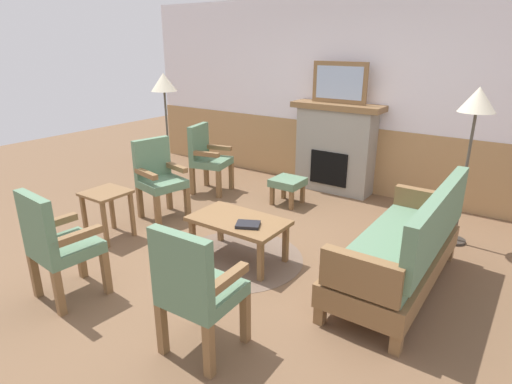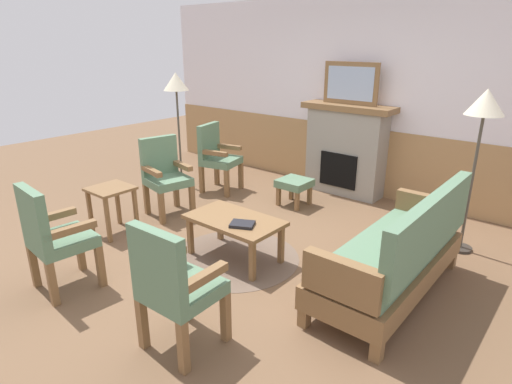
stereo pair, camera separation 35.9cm
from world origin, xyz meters
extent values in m
plane|color=brown|center=(0.00, 0.00, 0.00)|extent=(14.00, 14.00, 0.00)
cube|color=white|center=(0.00, 2.60, 1.35)|extent=(7.20, 0.12, 2.70)
cube|color=#A87F51|center=(0.00, 2.53, 0.47)|extent=(7.20, 0.02, 0.95)
cube|color=gray|center=(0.00, 2.35, 0.60)|extent=(1.10, 0.36, 1.20)
cube|color=black|center=(0.00, 2.16, 0.38)|extent=(0.56, 0.02, 0.48)
cube|color=brown|center=(0.00, 2.35, 1.24)|extent=(1.30, 0.44, 0.08)
cube|color=brown|center=(0.00, 2.35, 1.56)|extent=(0.80, 0.03, 0.56)
cube|color=#9EB2D1|center=(0.00, 2.33, 1.56)|extent=(0.68, 0.01, 0.44)
cube|color=brown|center=(1.29, 1.06, 0.08)|extent=(0.08, 0.08, 0.16)
cube|color=brown|center=(1.29, -0.62, 0.08)|extent=(0.08, 0.08, 0.16)
cube|color=brown|center=(1.89, 1.06, 0.08)|extent=(0.08, 0.08, 0.16)
cube|color=brown|center=(1.89, -0.62, 0.08)|extent=(0.08, 0.08, 0.16)
cube|color=brown|center=(1.59, 0.22, 0.26)|extent=(0.70, 1.80, 0.20)
cube|color=#5B7F60|center=(1.59, 0.22, 0.42)|extent=(0.60, 1.70, 0.12)
cube|color=#5B7F60|center=(1.89, 0.22, 0.73)|extent=(0.10, 1.70, 0.50)
cube|color=brown|center=(1.59, 1.07, 0.53)|extent=(0.60, 0.10, 0.30)
cube|color=brown|center=(1.59, -0.63, 0.53)|extent=(0.60, 0.10, 0.30)
cube|color=brown|center=(-0.29, -0.37, 0.20)|extent=(0.05, 0.05, 0.40)
cube|color=brown|center=(0.55, -0.37, 0.20)|extent=(0.05, 0.05, 0.40)
cube|color=brown|center=(-0.29, 0.07, 0.20)|extent=(0.05, 0.05, 0.40)
cube|color=brown|center=(0.55, 0.07, 0.20)|extent=(0.05, 0.05, 0.40)
cube|color=brown|center=(0.13, -0.15, 0.42)|extent=(0.96, 0.56, 0.04)
cylinder|color=brown|center=(0.13, -0.15, 0.00)|extent=(1.32, 1.32, 0.01)
cube|color=black|center=(0.31, -0.23, 0.46)|extent=(0.28, 0.25, 0.03)
cube|color=brown|center=(-0.41, 1.32, 0.13)|extent=(0.05, 0.05, 0.26)
cube|color=brown|center=(-0.11, 1.32, 0.13)|extent=(0.05, 0.05, 0.26)
cube|color=brown|center=(-0.41, 1.62, 0.13)|extent=(0.05, 0.05, 0.26)
cube|color=brown|center=(-0.11, 1.62, 0.13)|extent=(0.05, 0.05, 0.26)
cube|color=#5B7F60|center=(-0.26, 1.47, 0.31)|extent=(0.40, 0.40, 0.10)
cube|color=brown|center=(-1.03, 0.33, 0.20)|extent=(0.07, 0.07, 0.40)
cube|color=brown|center=(-1.12, -0.08, 0.20)|extent=(0.07, 0.07, 0.40)
cube|color=brown|center=(-1.44, 0.42, 0.20)|extent=(0.07, 0.07, 0.40)
cube|color=brown|center=(-1.53, 0.01, 0.20)|extent=(0.07, 0.07, 0.40)
cube|color=#5B7F60|center=(-1.28, 0.17, 0.45)|extent=(0.57, 0.57, 0.10)
cube|color=#5B7F60|center=(-1.48, 0.21, 0.74)|extent=(0.18, 0.49, 0.48)
cube|color=brown|center=(-1.24, 0.37, 0.62)|extent=(0.44, 0.16, 0.06)
cube|color=brown|center=(-1.32, -0.03, 0.62)|extent=(0.44, 0.16, 0.06)
cube|color=brown|center=(-1.27, 1.52, 0.20)|extent=(0.07, 0.07, 0.40)
cube|color=brown|center=(-1.17, 1.12, 0.20)|extent=(0.07, 0.07, 0.40)
cube|color=brown|center=(-1.68, 1.43, 0.20)|extent=(0.07, 0.07, 0.40)
cube|color=brown|center=(-1.58, 1.02, 0.20)|extent=(0.07, 0.07, 0.40)
cube|color=#5B7F60|center=(-1.43, 1.27, 0.45)|extent=(0.58, 0.58, 0.10)
cube|color=#5B7F60|center=(-1.62, 1.23, 0.74)|extent=(0.19, 0.49, 0.48)
cube|color=brown|center=(-1.47, 1.47, 0.62)|extent=(0.44, 0.17, 0.06)
cube|color=brown|center=(-1.38, 1.07, 0.62)|extent=(0.44, 0.17, 0.06)
cube|color=brown|center=(0.52, -1.14, 0.20)|extent=(0.06, 0.06, 0.40)
cube|color=brown|center=(0.93, -1.12, 0.20)|extent=(0.06, 0.06, 0.40)
cube|color=brown|center=(0.53, -1.56, 0.20)|extent=(0.06, 0.06, 0.40)
cube|color=brown|center=(0.95, -1.54, 0.20)|extent=(0.06, 0.06, 0.40)
cube|color=#5B7F60|center=(0.73, -1.34, 0.45)|extent=(0.50, 0.50, 0.10)
cube|color=#5B7F60|center=(0.74, -1.54, 0.74)|extent=(0.48, 0.10, 0.48)
cube|color=brown|center=(0.53, -1.35, 0.62)|extent=(0.09, 0.44, 0.06)
cube|color=brown|center=(0.94, -1.33, 0.62)|extent=(0.09, 0.44, 0.06)
cube|color=brown|center=(-0.85, -1.27, 0.20)|extent=(0.06, 0.06, 0.40)
cube|color=brown|center=(-0.44, -1.30, 0.20)|extent=(0.06, 0.06, 0.40)
cube|color=brown|center=(-0.89, -1.68, 0.20)|extent=(0.06, 0.06, 0.40)
cube|color=brown|center=(-0.47, -1.72, 0.20)|extent=(0.06, 0.06, 0.40)
cube|color=#5B7F60|center=(-0.66, -1.49, 0.45)|extent=(0.52, 0.52, 0.10)
cube|color=#5B7F60|center=(-0.68, -1.69, 0.74)|extent=(0.49, 0.12, 0.48)
cube|color=brown|center=(-0.87, -1.48, 0.62)|extent=(0.11, 0.44, 0.06)
cube|color=brown|center=(-0.46, -1.51, 0.62)|extent=(0.11, 0.44, 0.06)
cube|color=brown|center=(-1.54, -0.40, 0.26)|extent=(0.04, 0.04, 0.52)
cube|color=brown|center=(-1.18, -0.40, 0.26)|extent=(0.04, 0.04, 0.52)
cube|color=brown|center=(-1.54, -0.76, 0.26)|extent=(0.04, 0.04, 0.52)
cube|color=brown|center=(-1.18, -0.76, 0.26)|extent=(0.04, 0.04, 0.52)
cube|color=brown|center=(-1.36, -0.58, 0.54)|extent=(0.44, 0.44, 0.03)
cylinder|color=#332D28|center=(1.85, 1.53, 0.01)|extent=(0.24, 0.24, 0.03)
cylinder|color=#4C473D|center=(1.85, 1.53, 0.73)|extent=(0.03, 0.03, 1.40)
cone|color=beige|center=(1.85, 1.53, 1.55)|extent=(0.36, 0.36, 0.25)
cylinder|color=#332D28|center=(-2.09, 1.07, 0.01)|extent=(0.24, 0.24, 0.03)
cylinder|color=#4C473D|center=(-2.09, 1.07, 0.73)|extent=(0.03, 0.03, 1.40)
cone|color=beige|center=(-2.09, 1.07, 1.55)|extent=(0.36, 0.36, 0.25)
camera|label=1|loc=(2.49, -3.21, 2.10)|focal=29.77mm
camera|label=2|loc=(2.77, -2.99, 2.10)|focal=29.77mm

